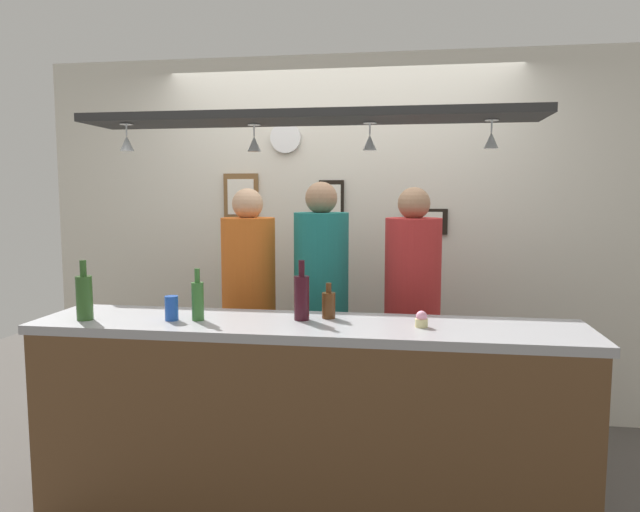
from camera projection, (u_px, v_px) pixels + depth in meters
name	position (u px, v px, depth m)	size (l,w,h in m)	color
ground_plane	(317.00, 481.00, 3.27)	(8.00, 8.00, 0.00)	#4C4742
back_wall	(341.00, 238.00, 4.22)	(4.40, 0.06, 2.60)	silver
bar_counter	(301.00, 397.00, 2.71)	(2.70, 0.55, 0.99)	#99999E
overhead_glass_rack	(307.00, 118.00, 2.77)	(2.20, 0.36, 0.04)	black
hanging_wineglass_far_left	(127.00, 142.00, 2.85)	(0.07, 0.07, 0.13)	silver
hanging_wineglass_left	(254.00, 143.00, 2.87)	(0.07, 0.07, 0.13)	silver
hanging_wineglass_center_left	(370.00, 142.00, 2.80)	(0.07, 0.07, 0.13)	silver
hanging_wineglass_center	(491.00, 139.00, 2.69)	(0.07, 0.07, 0.13)	silver
person_left_orange_shirt	(249.00, 292.00, 3.68)	(0.34, 0.34, 1.65)	#2D334C
person_middle_teal_shirt	(321.00, 290.00, 3.60)	(0.34, 0.34, 1.69)	#2D334C
person_right_red_shirt	(412.00, 296.00, 3.52)	(0.34, 0.34, 1.66)	#2D334C
bottle_wine_dark_red	(302.00, 297.00, 2.87)	(0.08, 0.08, 0.30)	#380F19
bottle_beer_brown_stubby	(329.00, 304.00, 2.91)	(0.07, 0.07, 0.18)	#512D14
bottle_beer_green_import	(198.00, 300.00, 2.86)	(0.06, 0.06, 0.26)	#336B2D
bottle_champagne_green	(84.00, 296.00, 2.87)	(0.08, 0.08, 0.30)	#2D5623
drink_can	(172.00, 308.00, 2.87)	(0.07, 0.07, 0.12)	#1E4CB2
cupcake	(421.00, 320.00, 2.72)	(0.06, 0.06, 0.08)	beige
picture_frame_caricature	(241.00, 197.00, 4.25)	(0.26, 0.02, 0.34)	brown
picture_frame_lower_pair	(426.00, 222.00, 4.07)	(0.30, 0.02, 0.18)	black
picture_frame_crest	(331.00, 198.00, 4.15)	(0.18, 0.02, 0.26)	black
wall_clock	(286.00, 138.00, 4.15)	(0.22, 0.22, 0.03)	white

